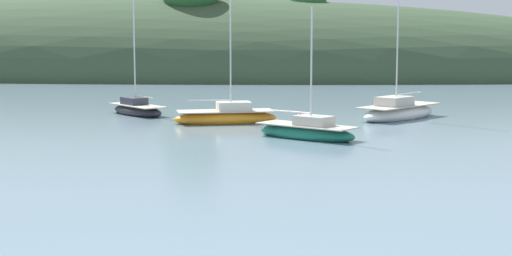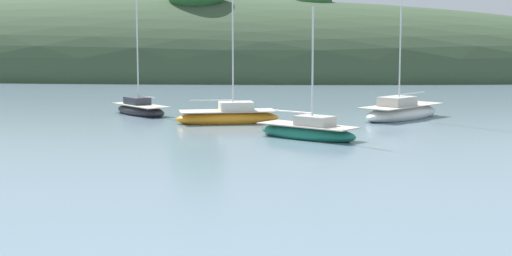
{
  "view_description": "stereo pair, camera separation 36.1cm",
  "coord_description": "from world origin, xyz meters",
  "px_view_note": "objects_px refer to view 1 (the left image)",
  "views": [
    {
      "loc": [
        3.06,
        -12.46,
        5.26
      ],
      "look_at": [
        0.0,
        20.0,
        1.2
      ],
      "focal_mm": 53.06,
      "sensor_mm": 36.0,
      "label": 1
    },
    {
      "loc": [
        3.42,
        -12.43,
        5.26
      ],
      "look_at": [
        0.0,
        20.0,
        1.2
      ],
      "focal_mm": 53.06,
      "sensor_mm": 36.0,
      "label": 2
    }
  ],
  "objects_px": {
    "sailboat_white_near": "(399,112)",
    "mooring_buoy_channel": "(300,117)",
    "sailboat_teal_outer": "(226,117)",
    "sailboat_navy_dinghy": "(137,109)",
    "sailboat_grey_yawl": "(307,131)"
  },
  "relations": [
    {
      "from": "sailboat_white_near",
      "to": "mooring_buoy_channel",
      "type": "distance_m",
      "value": 6.23
    },
    {
      "from": "sailboat_grey_yawl",
      "to": "mooring_buoy_channel",
      "type": "xyz_separation_m",
      "value": [
        -0.68,
        8.6,
        -0.23
      ]
    },
    {
      "from": "sailboat_grey_yawl",
      "to": "sailboat_teal_outer",
      "type": "bearing_deg",
      "value": 128.67
    },
    {
      "from": "sailboat_grey_yawl",
      "to": "sailboat_navy_dinghy",
      "type": "bearing_deg",
      "value": 137.98
    },
    {
      "from": "sailboat_teal_outer",
      "to": "mooring_buoy_channel",
      "type": "height_order",
      "value": "sailboat_teal_outer"
    },
    {
      "from": "sailboat_teal_outer",
      "to": "sailboat_white_near",
      "type": "relative_size",
      "value": 0.9
    },
    {
      "from": "sailboat_teal_outer",
      "to": "mooring_buoy_channel",
      "type": "relative_size",
      "value": 17.17
    },
    {
      "from": "sailboat_navy_dinghy",
      "to": "sailboat_grey_yawl",
      "type": "relative_size",
      "value": 1.17
    },
    {
      "from": "sailboat_navy_dinghy",
      "to": "sailboat_teal_outer",
      "type": "relative_size",
      "value": 0.86
    },
    {
      "from": "sailboat_navy_dinghy",
      "to": "mooring_buoy_channel",
      "type": "height_order",
      "value": "sailboat_navy_dinghy"
    },
    {
      "from": "sailboat_white_near",
      "to": "mooring_buoy_channel",
      "type": "height_order",
      "value": "sailboat_white_near"
    },
    {
      "from": "sailboat_teal_outer",
      "to": "mooring_buoy_channel",
      "type": "distance_m",
      "value": 4.91
    },
    {
      "from": "sailboat_teal_outer",
      "to": "sailboat_white_near",
      "type": "bearing_deg",
      "value": 17.94
    },
    {
      "from": "sailboat_teal_outer",
      "to": "mooring_buoy_channel",
      "type": "bearing_deg",
      "value": 29.56
    },
    {
      "from": "sailboat_navy_dinghy",
      "to": "sailboat_teal_outer",
      "type": "height_order",
      "value": "sailboat_teal_outer"
    }
  ]
}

